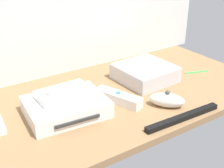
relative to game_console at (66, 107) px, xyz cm
name	(u,v)px	position (x,y,z in cm)	size (l,w,h in cm)	color
ground_plane	(112,99)	(16.10, 1.89, -3.20)	(100.00, 48.00, 2.00)	#936D47
game_console	(66,107)	(0.00, 0.00, 0.00)	(22.29, 17.85, 4.40)	white
mini_computer	(145,73)	(31.60, 5.55, 0.44)	(17.90, 17.90, 5.30)	silver
remote_wand	(118,98)	(15.34, -2.48, -0.69)	(8.51, 15.13, 3.40)	white
remote_nunchuk	(167,100)	(25.58, -11.87, -0.16)	(9.86, 10.45, 5.10)	white
remote_classic_pad	(64,94)	(0.46, 1.46, 3.21)	(14.52, 8.21, 2.40)	white
sensor_bar	(183,117)	(24.38, -19.54, -1.50)	(24.00, 1.80, 1.40)	black
stylus_pen	(197,71)	(51.03, 0.29, -1.85)	(0.70, 0.70, 9.00)	green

